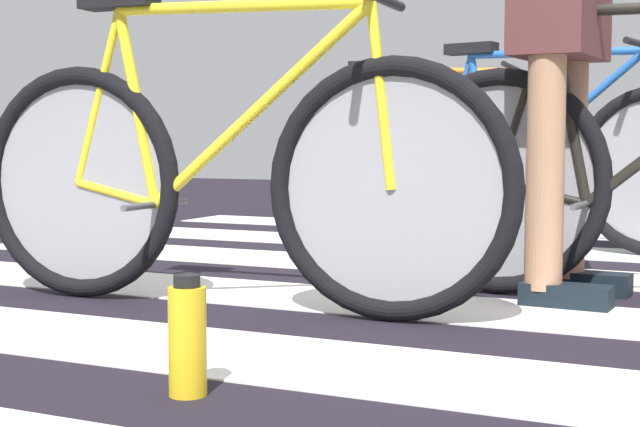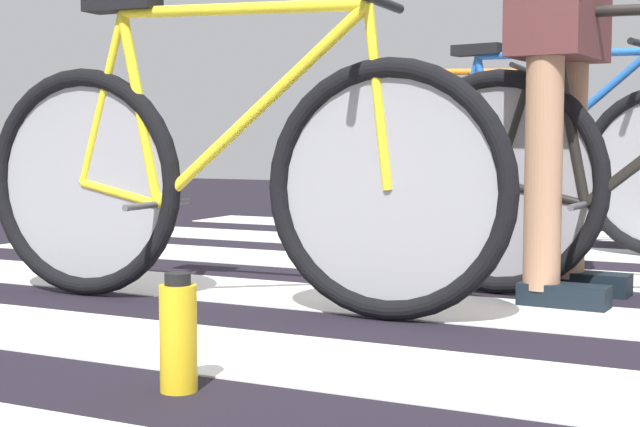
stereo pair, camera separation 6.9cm
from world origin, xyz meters
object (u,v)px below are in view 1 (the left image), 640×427
cyclist_2_of_4 (561,85)px  bicycle_4_of_4 (429,158)px  bicycle_3_of_4 (540,163)px  bicycle_1_of_4 (222,176)px  water_bottle (187,338)px

cyclist_2_of_4 → bicycle_4_of_4: bearing=121.5°
bicycle_3_of_4 → bicycle_4_of_4: 1.15m
cyclist_2_of_4 → bicycle_3_of_4: (-0.33, 1.29, -0.27)m
bicycle_1_of_4 → cyclist_2_of_4: (0.85, 0.57, 0.27)m
water_bottle → bicycle_3_of_4: bearing=87.8°
cyclist_2_of_4 → bicycle_3_of_4: size_ratio=0.59×
bicycle_1_of_4 → water_bottle: (0.42, -0.83, -0.27)m
water_bottle → bicycle_1_of_4: bearing=116.8°
bicycle_3_of_4 → cyclist_2_of_4: bearing=-65.0°
bicycle_1_of_4 → cyclist_2_of_4: 1.06m
bicycle_3_of_4 → water_bottle: size_ratio=7.29×
water_bottle → cyclist_2_of_4: bearing=72.8°
bicycle_1_of_4 → bicycle_3_of_4: size_ratio=1.01×
bicycle_4_of_4 → water_bottle: size_ratio=7.37×
cyclist_2_of_4 → water_bottle: (-0.43, -1.40, -0.55)m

